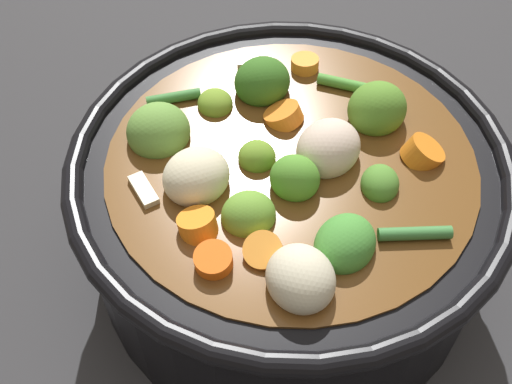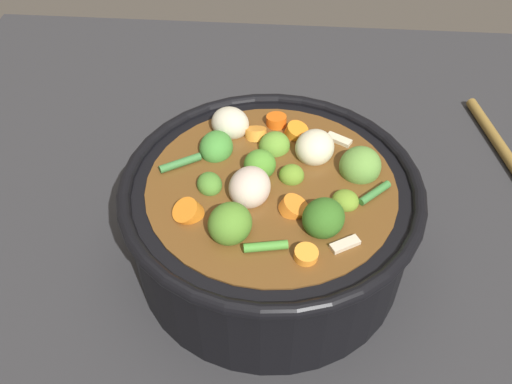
{
  "view_description": "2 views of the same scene",
  "coord_description": "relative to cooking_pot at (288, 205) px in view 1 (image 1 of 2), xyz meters",
  "views": [
    {
      "loc": [
        0.13,
        -0.27,
        0.44
      ],
      "look_at": [
        -0.02,
        -0.02,
        0.09
      ],
      "focal_mm": 44.19,
      "sensor_mm": 36.0,
      "label": 1
    },
    {
      "loc": [
        -0.02,
        0.39,
        0.5
      ],
      "look_at": [
        0.02,
        -0.0,
        0.1
      ],
      "focal_mm": 37.96,
      "sensor_mm": 36.0,
      "label": 2
    }
  ],
  "objects": [
    {
      "name": "ground_plane",
      "position": [
        0.0,
        0.0,
        -0.07
      ],
      "size": [
        1.1,
        1.1,
        0.0
      ],
      "primitive_type": "plane",
      "color": "#2D2D30"
    },
    {
      "name": "cooking_pot",
      "position": [
        0.0,
        0.0,
        0.0
      ],
      "size": [
        0.31,
        0.31,
        0.15
      ],
      "color": "black",
      "rests_on": "ground_plane"
    }
  ]
}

